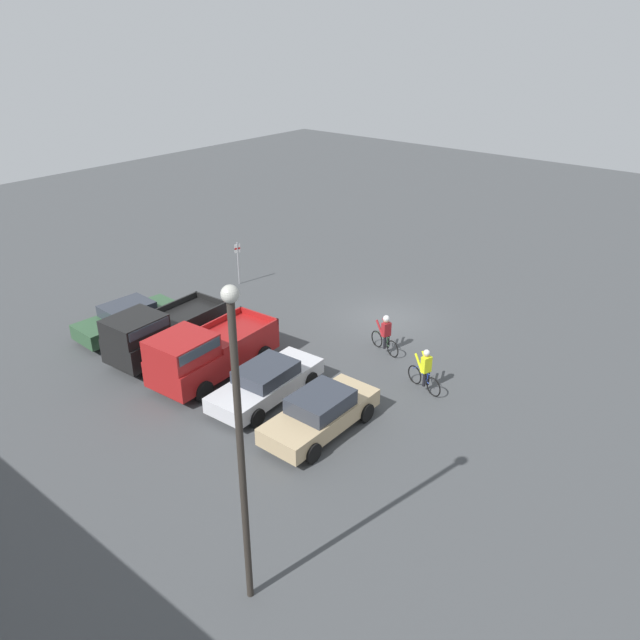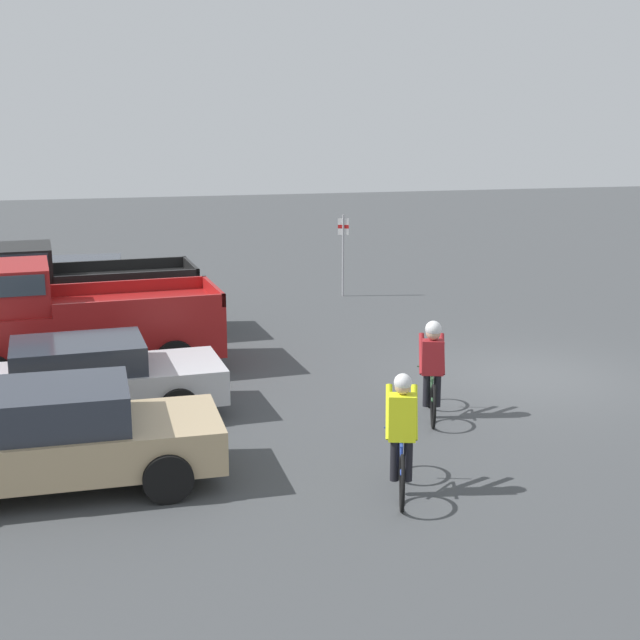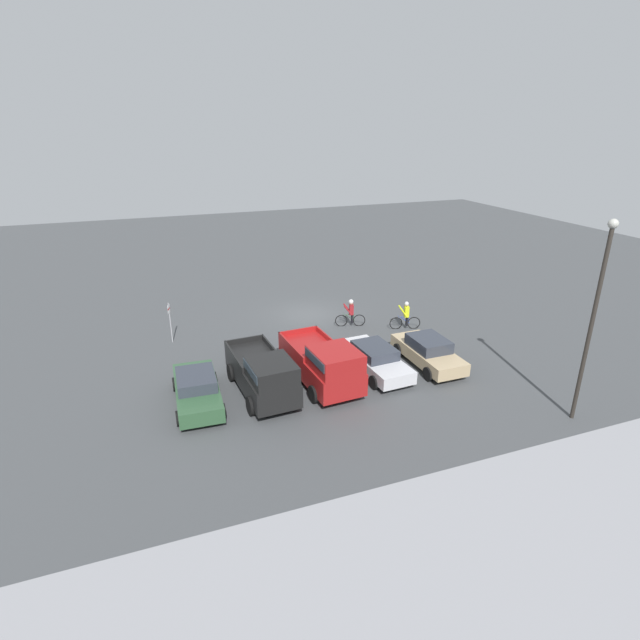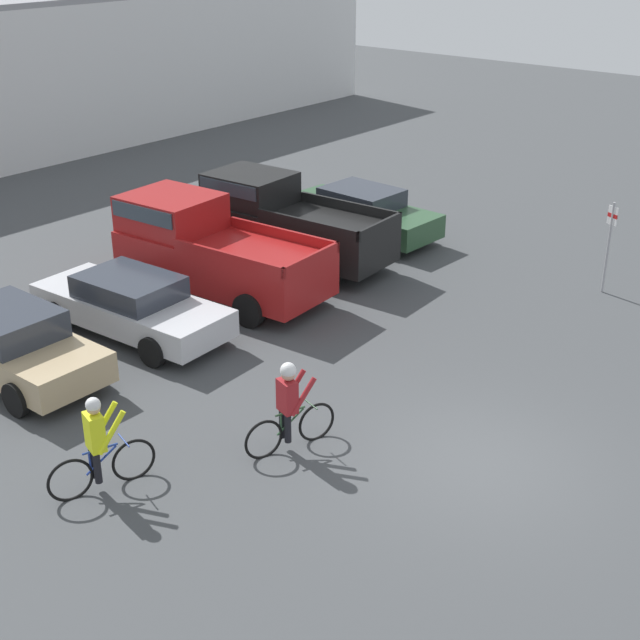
% 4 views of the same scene
% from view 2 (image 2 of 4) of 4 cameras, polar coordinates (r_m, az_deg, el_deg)
% --- Properties ---
extents(ground_plane, '(80.00, 80.00, 0.00)m').
position_cam_2_polar(ground_plane, '(17.87, 13.33, -3.53)').
color(ground_plane, '#424447').
extents(sedan_0, '(1.93, 4.49, 1.44)m').
position_cam_2_polar(sedan_0, '(12.68, -16.63, -7.22)').
color(sedan_0, tan).
rests_on(sedan_0, ground_plane).
extents(sedan_1, '(2.11, 4.82, 1.35)m').
position_cam_2_polar(sedan_1, '(15.34, -15.15, -3.72)').
color(sedan_1, silver).
rests_on(sedan_1, ground_plane).
extents(pickup_truck_0, '(2.57, 5.48, 2.24)m').
position_cam_2_polar(pickup_truck_0, '(17.93, -16.54, 0.12)').
color(pickup_truck_0, maroon).
rests_on(pickup_truck_0, ground_plane).
extents(pickup_truck_1, '(2.39, 5.29, 2.19)m').
position_cam_2_polar(pickup_truck_1, '(20.68, -16.38, 1.78)').
color(pickup_truck_1, black).
rests_on(pickup_truck_1, ground_plane).
extents(sedan_2, '(2.10, 4.65, 1.40)m').
position_cam_2_polar(sedan_2, '(23.52, -15.07, 2.12)').
color(sedan_2, '#2D5133').
rests_on(sedan_2, ground_plane).
extents(cyclist_0, '(1.73, 0.64, 1.69)m').
position_cam_2_polar(cyclist_0, '(15.03, 7.19, -3.02)').
color(cyclist_0, black).
rests_on(cyclist_0, ground_plane).
extents(cyclist_1, '(1.74, 0.64, 1.70)m').
position_cam_2_polar(cyclist_1, '(12.02, 5.25, -7.29)').
color(cyclist_1, black).
rests_on(cyclist_1, ground_plane).
extents(fire_lane_sign, '(0.14, 0.29, 2.28)m').
position_cam_2_polar(fire_lane_sign, '(24.72, 1.49, 4.68)').
color(fire_lane_sign, '#9E9EA3').
rests_on(fire_lane_sign, ground_plane).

